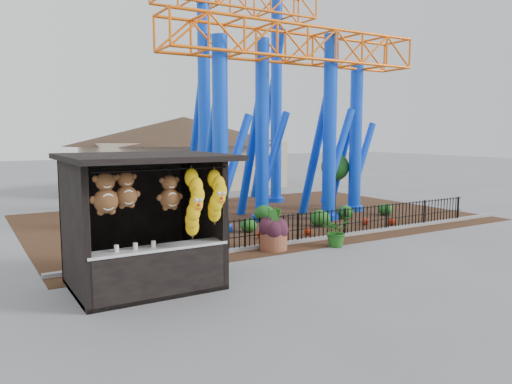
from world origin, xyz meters
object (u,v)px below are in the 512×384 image
potted_plant (336,231)px  roller_coaster (272,65)px  prize_booth (146,223)px  terracotta_planter (273,241)px

potted_plant → roller_coaster: bearing=68.4°
prize_booth → roller_coaster: size_ratio=0.32×
prize_booth → roller_coaster: bearing=42.1°
roller_coaster → terracotta_planter: roller_coaster is taller
prize_booth → roller_coaster: (8.12, 7.34, 4.90)m
prize_booth → potted_plant: (6.57, 1.11, -1.04)m
prize_booth → terracotta_planter: prize_booth is taller
prize_booth → roller_coaster: roller_coaster is taller
prize_booth → potted_plant: prize_booth is taller
terracotta_planter → potted_plant: potted_plant is taller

